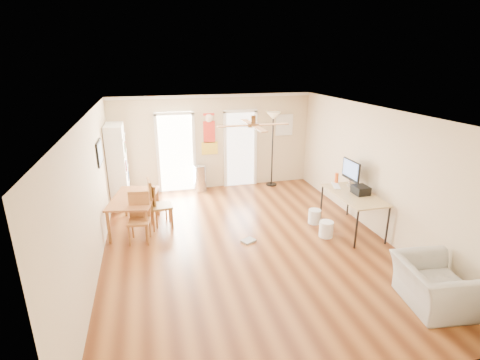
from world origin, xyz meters
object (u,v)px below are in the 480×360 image
object	(u,v)px
computer_desk	(352,212)
printer	(361,190)
dining_chair_right_a	(161,204)
dining_chair_right_b	(161,203)
dining_table	(135,213)
wastebasket_a	(315,216)
armchair	(433,285)
trash_can	(200,178)
bookshelf	(118,166)
wastebasket_b	(326,229)
dining_chair_near	(139,219)
torchiere_lamp	(272,150)

from	to	relation	value
computer_desk	printer	size ratio (longest dim) A/B	4.56
dining_chair_right_a	dining_chair_right_b	distance (m)	0.16
dining_table	wastebasket_a	distance (m)	3.94
printer	armchair	bearing A→B (deg)	-96.87
dining_chair_right_a	computer_desk	world-z (taller)	dining_chair_right_a
dining_chair_right_b	trash_can	xyz separation A→B (m)	(1.15, 2.02, -0.18)
trash_can	printer	size ratio (longest dim) A/B	2.19
bookshelf	dining_table	size ratio (longest dim) A/B	1.41
wastebasket_a	wastebasket_b	xyz separation A→B (m)	(-0.05, -0.65, 0.01)
dining_chair_near	wastebasket_b	size ratio (longest dim) A/B	3.01
torchiere_lamp	armchair	xyz separation A→B (m)	(0.52, -5.71, -0.71)
torchiere_lamp	wastebasket_a	xyz separation A→B (m)	(0.08, -2.68, -0.90)
dining_chair_right_b	wastebasket_b	world-z (taller)	dining_chair_right_b
bookshelf	computer_desk	xyz separation A→B (m)	(4.84, -2.74, -0.60)
dining_table	armchair	world-z (taller)	dining_table
dining_chair_near	armchair	bearing A→B (deg)	-27.56
armchair	computer_desk	bearing A→B (deg)	4.28
dining_chair_near	printer	bearing A→B (deg)	1.23
dining_chair_near	trash_can	size ratio (longest dim) A/B	1.36
wastebasket_b	printer	bearing A→B (deg)	9.02
dining_chair_near	wastebasket_b	world-z (taller)	dining_chair_near
wastebasket_b	bookshelf	bearing A→B (deg)	145.47
dining_chair_right_b	bookshelf	bearing A→B (deg)	25.73
bookshelf	computer_desk	bearing A→B (deg)	-36.69
dining_chair_right_a	printer	bearing A→B (deg)	-125.05
wastebasket_b	computer_desk	bearing A→B (deg)	12.27
bookshelf	dining_table	distance (m)	1.67
dining_chair_near	computer_desk	bearing A→B (deg)	1.22
dining_chair_right_b	torchiere_lamp	xyz separation A→B (m)	(3.23, 2.02, 0.51)
dining_chair_right_a	trash_can	xyz separation A→B (m)	(1.15, 1.88, -0.11)
wastebasket_b	armchair	xyz separation A→B (m)	(0.49, -2.38, 0.18)
computer_desk	wastebasket_a	world-z (taller)	computer_desk
trash_can	computer_desk	world-z (taller)	computer_desk
dining_table	computer_desk	xyz separation A→B (m)	(4.47, -1.25, 0.05)
bookshelf	printer	bearing A→B (deg)	-36.18
dining_chair_right_a	dining_chair_right_b	bearing A→B (deg)	163.13
wastebasket_a	trash_can	bearing A→B (deg)	128.89
dining_table	computer_desk	distance (m)	4.64
bookshelf	armchair	world-z (taller)	bookshelf
bookshelf	armchair	xyz separation A→B (m)	(4.68, -5.26, -0.67)
dining_table	dining_chair_right_a	bearing A→B (deg)	6.07
dining_table	dining_chair_right_a	xyz separation A→B (m)	(0.55, 0.06, 0.12)
dining_chair_right_b	printer	world-z (taller)	dining_chair_right_b
torchiere_lamp	bookshelf	bearing A→B (deg)	-173.84
printer	wastebasket_a	distance (m)	1.18
torchiere_lamp	computer_desk	xyz separation A→B (m)	(0.69, -3.19, -0.65)
dining_table	wastebasket_a	xyz separation A→B (m)	(3.86, -0.74, -0.20)
torchiere_lamp	wastebasket_a	bearing A→B (deg)	-88.21
wastebasket_a	armchair	xyz separation A→B (m)	(0.44, -3.03, 0.18)
computer_desk	armchair	xyz separation A→B (m)	(-0.17, -2.52, -0.07)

